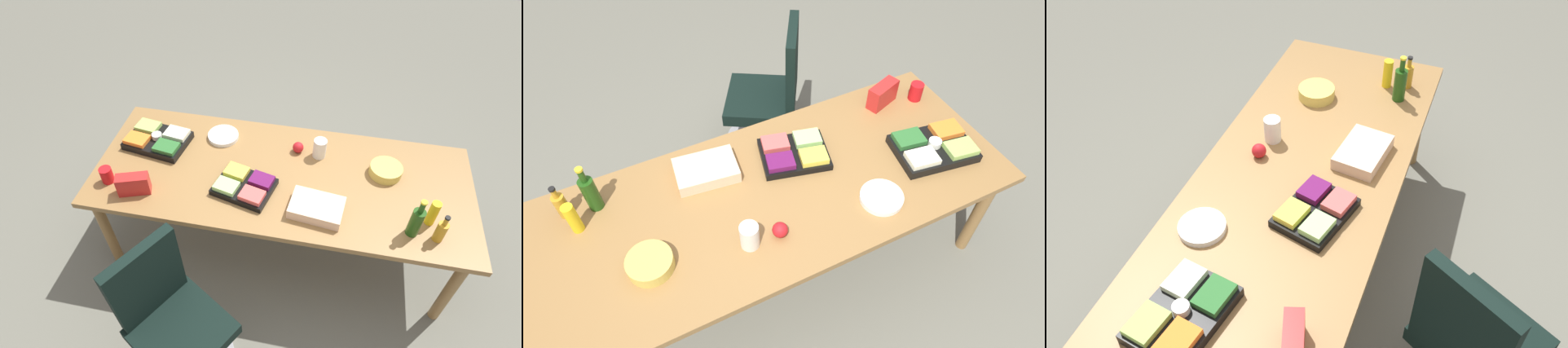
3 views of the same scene
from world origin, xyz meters
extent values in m
plane|color=#656559|center=(0.00, 0.00, 0.00)|extent=(10.00, 10.00, 0.00)
cube|color=olive|center=(0.00, 0.00, 0.72)|extent=(2.49, 1.00, 0.04)
cylinder|color=olive|center=(-1.15, -0.41, 0.35)|extent=(0.07, 0.07, 0.70)
cylinder|color=olive|center=(1.15, -0.41, 0.35)|extent=(0.07, 0.07, 0.70)
cylinder|color=olive|center=(-1.15, 0.41, 0.35)|extent=(0.07, 0.07, 0.70)
cylinder|color=gray|center=(-0.39, -1.02, 0.03)|extent=(0.56, 0.56, 0.05)
cylinder|color=gray|center=(-0.39, -1.02, 0.24)|extent=(0.06, 0.06, 0.38)
cube|color=black|center=(-0.39, -1.02, 0.43)|extent=(0.66, 0.66, 0.09)
cube|color=black|center=(-0.58, -0.91, 0.75)|extent=(0.27, 0.40, 0.54)
cylinder|color=#1C4812|center=(0.82, -0.31, 0.84)|extent=(0.08, 0.08, 0.20)
cylinder|color=#1C4812|center=(0.82, -0.31, 0.98)|extent=(0.03, 0.03, 0.08)
cylinder|color=gold|center=(0.82, -0.31, 1.02)|extent=(0.04, 0.04, 0.01)
cube|color=beige|center=(0.26, -0.26, 0.78)|extent=(0.34, 0.26, 0.07)
cylinder|color=white|center=(0.23, 0.23, 0.81)|extent=(0.11, 0.11, 0.14)
cylinder|color=red|center=(-1.10, -0.28, 0.80)|extent=(0.10, 0.10, 0.11)
cube|color=black|center=(-0.91, 0.13, 0.77)|extent=(0.46, 0.36, 0.05)
cube|color=orange|center=(-1.04, 0.08, 0.81)|extent=(0.18, 0.14, 0.03)
cube|color=#2B672D|center=(-0.81, 0.04, 0.81)|extent=(0.18, 0.14, 0.03)
cube|color=#98C35B|center=(-1.01, 0.23, 0.81)|extent=(0.18, 0.14, 0.03)
cube|color=beige|center=(-0.78, 0.19, 0.81)|extent=(0.18, 0.14, 0.03)
cylinder|color=white|center=(-0.91, 0.13, 0.81)|extent=(0.08, 0.08, 0.04)
sphere|color=red|center=(0.08, 0.24, 0.78)|extent=(0.09, 0.09, 0.08)
cylinder|color=#D4B850|center=(0.68, 0.14, 0.77)|extent=(0.27, 0.27, 0.06)
cube|color=black|center=(-0.21, -0.17, 0.76)|extent=(0.42, 0.36, 0.04)
cube|color=#A4DE7E|center=(-0.32, -0.22, 0.80)|extent=(0.17, 0.14, 0.03)
cube|color=#E25450|center=(-0.14, -0.26, 0.80)|extent=(0.17, 0.14, 0.03)
cube|color=yellow|center=(-0.28, -0.08, 0.80)|extent=(0.17, 0.14, 0.03)
cube|color=#5C144E|center=(-0.11, -0.13, 0.80)|extent=(0.17, 0.14, 0.03)
cylinder|color=white|center=(-0.47, 0.28, 0.76)|extent=(0.27, 0.27, 0.03)
cube|color=red|center=(-0.89, -0.33, 0.81)|extent=(0.22, 0.14, 0.14)
cylinder|color=yellow|center=(0.93, -0.21, 0.83)|extent=(0.06, 0.06, 0.17)
cylinder|color=#C08921|center=(0.97, -0.33, 0.81)|extent=(0.06, 0.06, 0.14)
cylinder|color=#C08921|center=(0.97, -0.33, 0.91)|extent=(0.03, 0.03, 0.05)
cylinder|color=black|center=(0.97, -0.33, 0.94)|extent=(0.03, 0.03, 0.01)
camera|label=1|loc=(0.24, -1.87, 2.73)|focal=28.42mm
camera|label=2|loc=(0.60, 1.33, 2.59)|focal=31.64mm
camera|label=3|loc=(-1.88, -0.75, 2.70)|focal=38.75mm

